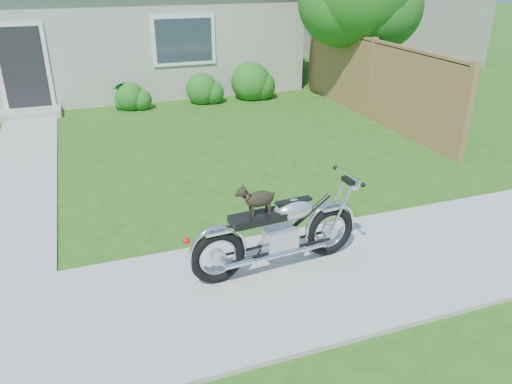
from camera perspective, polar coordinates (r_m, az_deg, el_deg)
The scene contains 8 objects.
ground at distance 5.71m, azimuth -12.59°, elevation -13.25°, with size 80.00×80.00×0.00m, color #235114.
sidewalk at distance 5.70m, azimuth -12.61°, elevation -13.09°, with size 24.00×2.20×0.04m, color #9E9B93.
walkway at distance 10.20m, azimuth -25.11°, elevation 2.56°, with size 1.20×8.00×0.03m, color #9E9B93.
house at distance 16.58m, azimuth -19.73°, elevation 18.87°, with size 12.60×7.03×4.50m.
fence at distance 12.50m, azimuth 13.04°, elevation 12.47°, with size 0.12×6.62×1.90m.
shrub_row at distance 13.38m, azimuth -19.54°, elevation 10.18°, with size 10.36×1.09×1.09m.
potted_plant_right at distance 13.48m, azimuth -15.21°, elevation 10.57°, with size 0.40×0.40×0.72m, color #1E6E20.
motorcycle_with_dog at distance 5.98m, azimuth 2.73°, elevation -4.40°, with size 2.22×0.60×1.16m.
Camera 1 is at (-0.35, -4.53, 3.46)m, focal length 35.00 mm.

